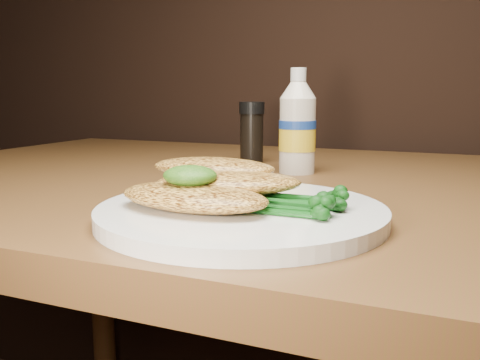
% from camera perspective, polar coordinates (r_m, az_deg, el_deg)
% --- Properties ---
extents(plate, '(0.28, 0.28, 0.01)m').
position_cam_1_polar(plate, '(0.50, 0.16, -3.67)').
color(plate, white).
rests_on(plate, dining_table).
extents(chicken_front, '(0.16, 0.09, 0.02)m').
position_cam_1_polar(chicken_front, '(0.48, -5.21, -1.88)').
color(chicken_front, '#EBAD4A').
rests_on(chicken_front, plate).
extents(chicken_mid, '(0.16, 0.12, 0.02)m').
position_cam_1_polar(chicken_mid, '(0.50, -1.21, -0.31)').
color(chicken_mid, '#EBAD4A').
rests_on(chicken_mid, plate).
extents(chicken_back, '(0.14, 0.08, 0.02)m').
position_cam_1_polar(chicken_back, '(0.55, -3.00, 1.40)').
color(chicken_back, '#EBAD4A').
rests_on(chicken_back, plate).
extents(pesto_front, '(0.06, 0.05, 0.02)m').
position_cam_1_polar(pesto_front, '(0.48, -5.57, 0.48)').
color(pesto_front, '#08380A').
rests_on(pesto_front, chicken_front).
extents(broccolini_bundle, '(0.16, 0.13, 0.02)m').
position_cam_1_polar(broccolini_bundle, '(0.48, 4.80, -1.93)').
color(broccolini_bundle, '#104B13').
rests_on(broccolini_bundle, plate).
extents(mayo_bottle, '(0.07, 0.07, 0.16)m').
position_cam_1_polar(mayo_bottle, '(0.78, 6.40, 6.51)').
color(mayo_bottle, beige).
rests_on(mayo_bottle, dining_table).
extents(pepper_grinder, '(0.05, 0.05, 0.10)m').
position_cam_1_polar(pepper_grinder, '(0.88, 1.31, 5.24)').
color(pepper_grinder, black).
rests_on(pepper_grinder, dining_table).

